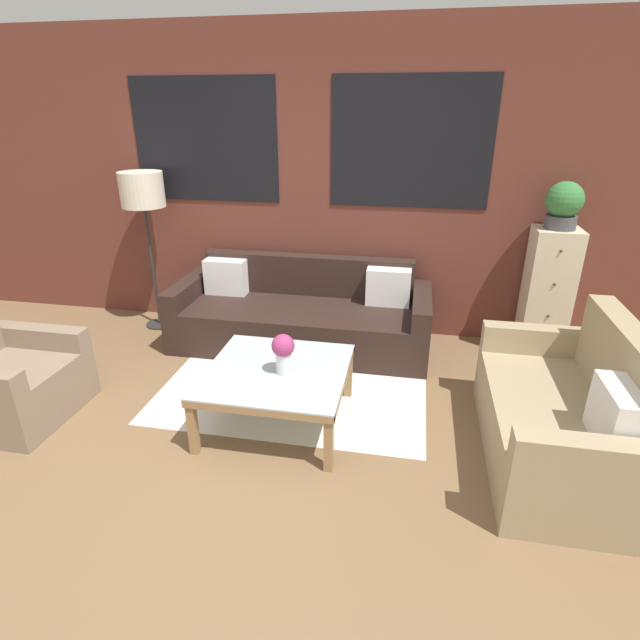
{
  "coord_description": "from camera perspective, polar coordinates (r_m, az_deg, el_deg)",
  "views": [
    {
      "loc": [
        1.04,
        -2.25,
        2.1
      ],
      "look_at": [
        0.36,
        1.28,
        0.55
      ],
      "focal_mm": 28.0,
      "sensor_mm": 36.0,
      "label": 1
    }
  ],
  "objects": [
    {
      "name": "floor_lamp",
      "position": [
        5.09,
        -19.61,
        13.3
      ],
      "size": [
        0.41,
        0.41,
        1.54
      ],
      "color": "#2D2D2D",
      "rests_on": "ground_plane"
    },
    {
      "name": "armchair_corner",
      "position": [
        4.26,
        -32.14,
        -5.9
      ],
      "size": [
        0.8,
        0.81,
        0.84
      ],
      "color": "#84705B",
      "rests_on": "ground_plane"
    },
    {
      "name": "couch_dark",
      "position": [
        4.69,
        -2.11,
        0.39
      ],
      "size": [
        2.35,
        0.88,
        0.78
      ],
      "color": "black",
      "rests_on": "ground_plane"
    },
    {
      "name": "settee_vintage",
      "position": [
        3.51,
        26.21,
        -10.04
      ],
      "size": [
        0.8,
        1.5,
        0.92
      ],
      "color": "tan",
      "rests_on": "ground_plane"
    },
    {
      "name": "ground_plane",
      "position": [
        3.25,
        -11.06,
        -17.46
      ],
      "size": [
        16.0,
        16.0,
        0.0
      ],
      "primitive_type": "plane",
      "color": "brown"
    },
    {
      "name": "drawer_cabinet",
      "position": [
        4.84,
        24.49,
        2.8
      ],
      "size": [
        0.38,
        0.36,
        1.15
      ],
      "color": "beige",
      "rests_on": "ground_plane"
    },
    {
      "name": "potted_plant",
      "position": [
        4.66,
        26.09,
        11.76
      ],
      "size": [
        0.3,
        0.3,
        0.39
      ],
      "color": "#47474C",
      "rests_on": "drawer_cabinet"
    },
    {
      "name": "coffee_table",
      "position": [
        3.5,
        -4.94,
        -6.48
      ],
      "size": [
        0.96,
        0.96,
        0.43
      ],
      "color": "silver",
      "rests_on": "ground_plane"
    },
    {
      "name": "wall_back_brick",
      "position": [
        4.86,
        -1.65,
        15.11
      ],
      "size": [
        8.4,
        0.09,
        2.8
      ],
      "color": "brown",
      "rests_on": "ground_plane"
    },
    {
      "name": "rug",
      "position": [
        4.16,
        -2.66,
        -7.03
      ],
      "size": [
        2.1,
        1.64,
        0.0
      ],
      "color": "silver",
      "rests_on": "ground_plane"
    },
    {
      "name": "flower_vase",
      "position": [
        3.35,
        -4.23,
        -3.54
      ],
      "size": [
        0.16,
        0.16,
        0.28
      ],
      "color": "silver",
      "rests_on": "coffee_table"
    }
  ]
}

